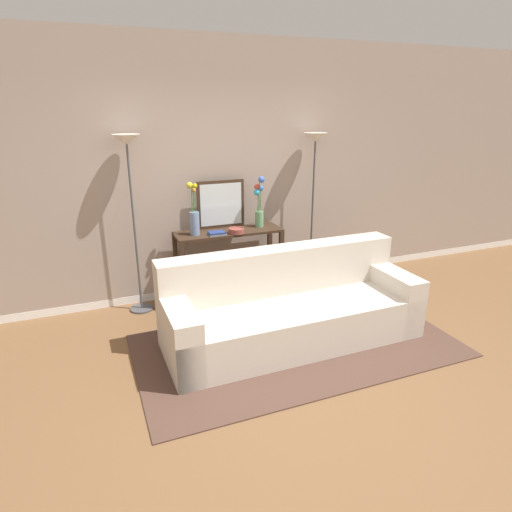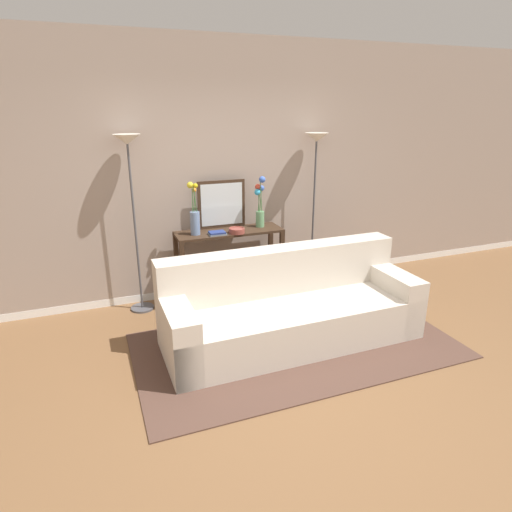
{
  "view_description": "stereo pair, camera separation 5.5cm",
  "coord_description": "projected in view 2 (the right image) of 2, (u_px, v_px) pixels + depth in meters",
  "views": [
    {
      "loc": [
        -1.45,
        -2.81,
        2.21
      ],
      "look_at": [
        0.17,
        1.22,
        0.72
      ],
      "focal_mm": 30.83,
      "sensor_mm": 36.0,
      "label": 1
    },
    {
      "loc": [
        -1.39,
        -2.83,
        2.21
      ],
      "look_at": [
        0.17,
        1.22,
        0.72
      ],
      "focal_mm": 30.83,
      "sensor_mm": 36.0,
      "label": 2
    }
  ],
  "objects": [
    {
      "name": "ground_plane",
      "position": [
        289.0,
        384.0,
        3.7
      ],
      "size": [
        16.0,
        16.0,
        0.02
      ],
      "primitive_type": "cube",
      "color": "brown"
    },
    {
      "name": "area_rug",
      "position": [
        296.0,
        346.0,
        4.25
      ],
      "size": [
        3.04,
        1.62,
        0.01
      ],
      "color": "#51382D",
      "rests_on": "ground"
    },
    {
      "name": "back_wall",
      "position": [
        213.0,
        172.0,
        5.13
      ],
      "size": [
        12.0,
        0.15,
        2.94
      ],
      "color": "white",
      "rests_on": "ground"
    },
    {
      "name": "wall_mirror",
      "position": [
        222.0,
        204.0,
        5.1
      ],
      "size": [
        0.57,
        0.02,
        0.56
      ],
      "color": "#382619",
      "rests_on": "console_table"
    },
    {
      "name": "couch",
      "position": [
        290.0,
        310.0,
        4.29
      ],
      "size": [
        2.49,
        0.89,
        0.88
      ],
      "color": "beige",
      "rests_on": "ground"
    },
    {
      "name": "floor_lamp_left",
      "position": [
        130.0,
        176.0,
        4.54
      ],
      "size": [
        0.28,
        0.28,
        1.94
      ],
      "color": "#4C4C51",
      "rests_on": "ground"
    },
    {
      "name": "book_row_under_console",
      "position": [
        204.0,
        297.0,
        5.2
      ],
      "size": [
        0.36,
        0.17,
        0.13
      ],
      "color": "#2D2D33",
      "rests_on": "ground"
    },
    {
      "name": "vase_short_flowers",
      "position": [
        260.0,
        205.0,
        5.14
      ],
      "size": [
        0.13,
        0.14,
        0.6
      ],
      "color": "#669E6B",
      "rests_on": "console_table"
    },
    {
      "name": "fruit_bowl",
      "position": [
        237.0,
        230.0,
        4.95
      ],
      "size": [
        0.18,
        0.18,
        0.06
      ],
      "color": "brown",
      "rests_on": "console_table"
    },
    {
      "name": "floor_lamp_right",
      "position": [
        315.0,
        168.0,
        5.29
      ],
      "size": [
        0.28,
        0.28,
        1.9
      ],
      "color": "#4C4C51",
      "rests_on": "ground"
    },
    {
      "name": "book_stack",
      "position": [
        217.0,
        233.0,
        4.89
      ],
      "size": [
        0.19,
        0.14,
        0.04
      ],
      "color": "slate",
      "rests_on": "console_table"
    },
    {
      "name": "console_table",
      "position": [
        230.0,
        252.0,
        5.14
      ],
      "size": [
        1.24,
        0.39,
        0.84
      ],
      "color": "#382619",
      "rests_on": "ground"
    },
    {
      "name": "vase_tall_flowers",
      "position": [
        195.0,
        217.0,
        4.84
      ],
      "size": [
        0.12,
        0.12,
        0.59
      ],
      "color": "#6B84AD",
      "rests_on": "console_table"
    }
  ]
}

